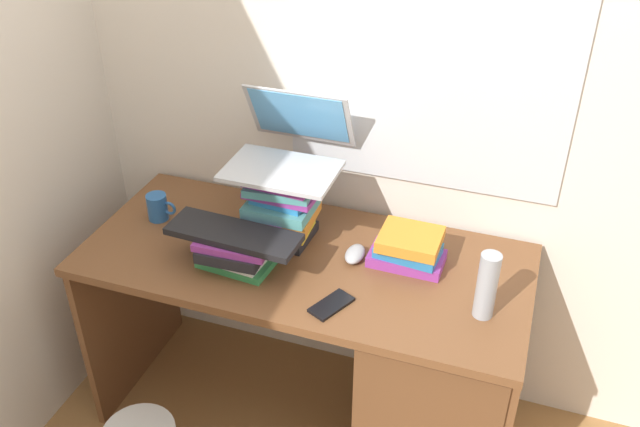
% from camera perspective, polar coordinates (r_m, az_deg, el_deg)
% --- Properties ---
extents(ground_plane, '(6.00, 6.00, 0.00)m').
position_cam_1_polar(ground_plane, '(2.74, -1.13, -16.20)').
color(ground_plane, olive).
extents(wall_back, '(6.00, 0.06, 2.60)m').
position_cam_1_polar(wall_back, '(2.27, 1.87, 13.04)').
color(wall_back, silver).
rests_on(wall_back, ground).
extents(wall_left, '(0.05, 6.00, 2.60)m').
position_cam_1_polar(wall_left, '(2.42, -23.14, 11.73)').
color(wall_left, beige).
rests_on(wall_left, ground).
extents(desk, '(1.44, 0.64, 0.75)m').
position_cam_1_polar(desk, '(2.36, 7.17, -12.28)').
color(desk, brown).
rests_on(desk, ground).
extents(book_stack_tall, '(0.24, 0.20, 0.25)m').
position_cam_1_polar(book_stack_tall, '(2.25, -3.13, 0.66)').
color(book_stack_tall, black).
rests_on(book_stack_tall, desk).
extents(book_stack_keyboard_riser, '(0.24, 0.19, 0.11)m').
position_cam_1_polar(book_stack_keyboard_riser, '(2.17, -6.98, -3.07)').
color(book_stack_keyboard_riser, '#338C4C').
rests_on(book_stack_keyboard_riser, desk).
extents(book_stack_side, '(0.24, 0.17, 0.11)m').
position_cam_1_polar(book_stack_side, '(2.19, 7.31, -2.94)').
color(book_stack_side, '#8C338C').
rests_on(book_stack_side, desk).
extents(laptop, '(0.35, 0.35, 0.23)m').
position_cam_1_polar(laptop, '(2.22, -2.57, 5.50)').
color(laptop, '#B7BABF').
rests_on(laptop, book_stack_tall).
extents(keyboard, '(0.43, 0.16, 0.02)m').
position_cam_1_polar(keyboard, '(2.14, -7.16, -1.70)').
color(keyboard, black).
rests_on(keyboard, book_stack_keyboard_riser).
extents(computer_mouse, '(0.06, 0.10, 0.04)m').
position_cam_1_polar(computer_mouse, '(2.21, 2.91, -3.36)').
color(computer_mouse, '#A5A8AD').
rests_on(computer_mouse, desk).
extents(mug, '(0.11, 0.07, 0.09)m').
position_cam_1_polar(mug, '(2.45, -13.24, 0.52)').
color(mug, '#265999').
rests_on(mug, desk).
extents(water_bottle, '(0.06, 0.06, 0.21)m').
position_cam_1_polar(water_bottle, '(2.00, 13.62, -5.82)').
color(water_bottle, '#999EA5').
rests_on(water_bottle, desk).
extents(cell_phone, '(0.12, 0.15, 0.01)m').
position_cam_1_polar(cell_phone, '(2.04, 0.95, -7.56)').
color(cell_phone, black).
rests_on(cell_phone, desk).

